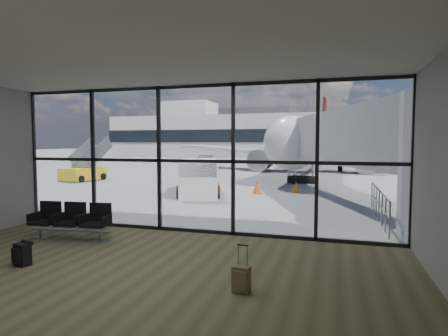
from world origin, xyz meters
The scene contains 22 objects.
ground centered at (0.00, 40.00, 0.00)m, with size 220.00×220.00×0.00m, color slate.
lounge_shell centered at (0.00, -4.80, 2.65)m, with size 12.02×8.01×4.51m.
glass_curtain_wall centered at (0.00, 0.00, 2.25)m, with size 12.10×0.12×4.50m.
jet_bridge centered at (4.90, 7.07, 2.76)m, with size 8.00×16.50×4.33m.
apron_railing centered at (5.60, 3.50, 0.72)m, with size 0.06×5.46×1.11m.
far_terminal centered at (-0.59, 61.97, 4.21)m, with size 80.00×12.20×11.00m.
tree_0 centered at (-45.00, 72.00, 4.63)m, with size 4.95×4.95×7.12m.
tree_1 centered at (-39.00, 72.00, 5.25)m, with size 5.61×5.61×8.07m.
tree_2 centered at (-33.00, 72.00, 5.88)m, with size 6.27×6.27×9.03m.
tree_3 centered at (-27.00, 72.00, 4.63)m, with size 4.95×4.95×7.12m.
tree_4 centered at (-21.00, 72.00, 5.25)m, with size 5.61×5.61×8.07m.
tree_5 centered at (-15.00, 72.00, 5.88)m, with size 6.27×6.27×9.03m.
seating_row centered at (-3.13, -1.70, 0.58)m, with size 2.34×0.86×1.04m.
backpack centered at (-2.62, -4.02, 0.27)m, with size 0.41×0.40×0.55m.
suitcase centered at (2.46, -4.11, 0.27)m, with size 0.33×0.26×0.88m.
airliner centered at (2.05, 27.52, 2.68)m, with size 29.48×34.14×8.79m.
service_van centered at (-2.76, 7.70, 0.96)m, with size 3.21×4.67×1.87m.
belt_loader centered at (-5.92, 16.17, 0.59)m, with size 1.73×3.89×1.75m.
mobile_stairs centered at (-13.49, 12.55, 0.62)m, with size 2.27×3.82×2.56m.
traffic_cone_a centered at (0.05, 9.20, 0.32)m, with size 0.48×0.48×0.68m.
traffic_cone_b centered at (-2.45, 10.22, 0.25)m, with size 0.36×0.36×0.52m.
traffic_cone_c centered at (2.03, 10.21, 0.30)m, with size 0.44×0.44×0.63m.
Camera 1 is at (4.07, -10.62, 2.76)m, focal length 30.00 mm.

